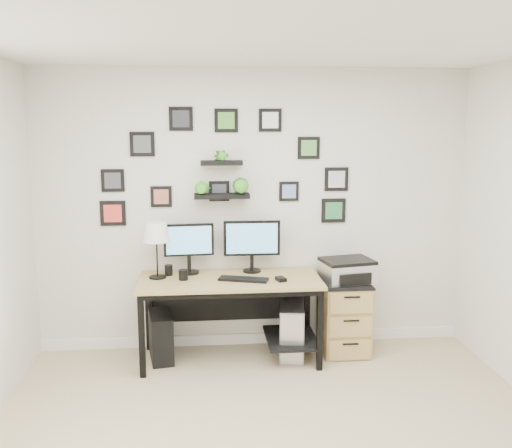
{
  "coord_description": "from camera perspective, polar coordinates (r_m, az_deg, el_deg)",
  "views": [
    {
      "loc": [
        -0.48,
        -3.22,
        2.1
      ],
      "look_at": [
        0.0,
        1.83,
        1.2
      ],
      "focal_mm": 40.0,
      "sensor_mm": 36.0,
      "label": 1
    }
  ],
  "objects": [
    {
      "name": "room",
      "position": [
        5.62,
        -0.19,
        -11.34
      ],
      "size": [
        4.0,
        4.0,
        4.0
      ],
      "color": "#C3B08B",
      "rests_on": "ground"
    },
    {
      "name": "mug",
      "position": [
        5.03,
        -7.28,
        -5.06
      ],
      "size": [
        0.08,
        0.08,
        0.09
      ],
      "primitive_type": "cylinder",
      "color": "black",
      "rests_on": "desk"
    },
    {
      "name": "mouse",
      "position": [
        4.97,
        2.5,
        -5.53
      ],
      "size": [
        0.1,
        0.12,
        0.03
      ],
      "primitive_type": "cube",
      "rotation": [
        0.0,
        0.0,
        0.3
      ],
      "color": "black",
      "rests_on": "desk"
    },
    {
      "name": "pen_cup",
      "position": [
        5.2,
        -8.73,
        -4.59
      ],
      "size": [
        0.07,
        0.07,
        0.09
      ],
      "primitive_type": "cylinder",
      "color": "black",
      "rests_on": "desk"
    },
    {
      "name": "pc_tower_grey",
      "position": [
        5.29,
        3.62,
        -10.55
      ],
      "size": [
        0.29,
        0.51,
        0.48
      ],
      "color": "gray",
      "rests_on": "ground"
    },
    {
      "name": "wall_decor",
      "position": [
        5.18,
        -3.24,
        5.15
      ],
      "size": [
        2.29,
        0.18,
        1.07
      ],
      "color": "black",
      "rests_on": "ground"
    },
    {
      "name": "monitor_left",
      "position": [
        5.18,
        -6.73,
        -2.06
      ],
      "size": [
        0.45,
        0.19,
        0.46
      ],
      "color": "black",
      "rests_on": "desk"
    },
    {
      "name": "file_cabinet",
      "position": [
        5.41,
        8.78,
        -9.11
      ],
      "size": [
        0.43,
        0.53,
        0.67
      ],
      "color": "tan",
      "rests_on": "ground"
    },
    {
      "name": "keyboard",
      "position": [
        4.98,
        -1.25,
        -5.54
      ],
      "size": [
        0.45,
        0.26,
        0.02
      ],
      "primitive_type": "cube",
      "rotation": [
        0.0,
        0.0,
        -0.3
      ],
      "color": "black",
      "rests_on": "desk"
    },
    {
      "name": "pc_tower_black",
      "position": [
        5.28,
        -9.49,
        -11.02
      ],
      "size": [
        0.25,
        0.45,
        0.43
      ],
      "primitive_type": "cube",
      "rotation": [
        0.0,
        0.0,
        0.16
      ],
      "color": "black",
      "rests_on": "ground"
    },
    {
      "name": "desk",
      "position": [
        5.12,
        -2.23,
        -6.7
      ],
      "size": [
        1.6,
        0.7,
        0.75
      ],
      "color": "tan",
      "rests_on": "ground"
    },
    {
      "name": "printer",
      "position": [
        5.3,
        9.1,
        -4.58
      ],
      "size": [
        0.5,
        0.43,
        0.2
      ],
      "color": "silver",
      "rests_on": "file_cabinet"
    },
    {
      "name": "table_lamp",
      "position": [
        5.05,
        -9.94,
        -0.92
      ],
      "size": [
        0.25,
        0.25,
        0.5
      ],
      "color": "black",
      "rests_on": "desk"
    },
    {
      "name": "monitor_right",
      "position": [
        5.2,
        -0.41,
        -1.78
      ],
      "size": [
        0.52,
        0.17,
        0.48
      ],
      "color": "black",
      "rests_on": "desk"
    }
  ]
}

